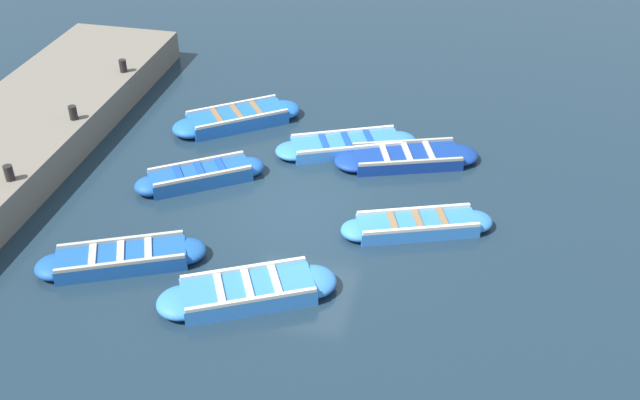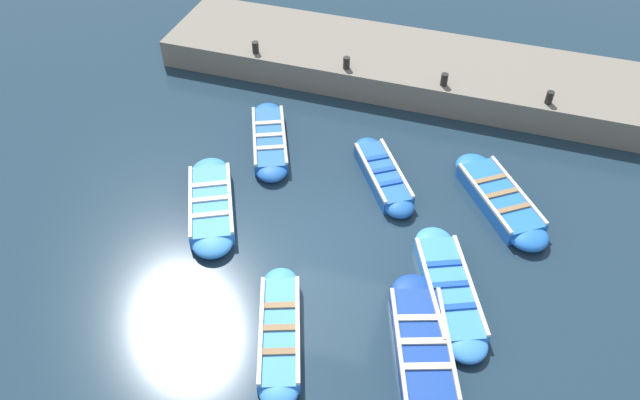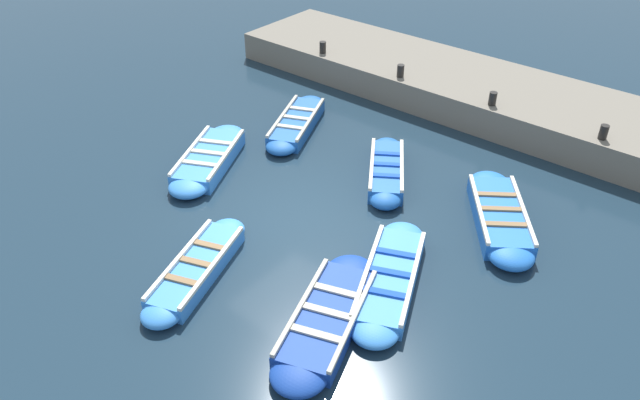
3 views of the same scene
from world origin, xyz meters
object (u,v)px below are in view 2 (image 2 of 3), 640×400
boat_far_corner (422,346)px  boat_drifting (383,175)px  bollard_mid_north (346,63)px  bollard_south (549,97)px  boat_tucked (499,199)px  boat_inner_gap (280,332)px  bollard_mid_south (444,79)px  boat_outer_left (449,289)px  boat_near_quay (269,140)px  bollard_north (255,47)px  boat_end_of_row (211,204)px

boat_far_corner → boat_drifting: size_ratio=1.24×
bollard_mid_north → bollard_south: (0.00, 5.67, 0.00)m
boat_tucked → boat_inner_gap: bearing=-35.4°
boat_drifting → bollard_mid_south: (-3.53, 0.83, 0.83)m
boat_outer_left → bollard_mid_south: bollard_mid_south is taller
boat_tucked → boat_drifting: boat_tucked is taller
boat_near_quay → bollard_north: (-3.05, -1.60, 0.85)m
boat_near_quay → bollard_south: size_ratio=9.74×
boat_tucked → bollard_mid_south: (-3.50, -2.06, 0.83)m
boat_drifting → boat_inner_gap: (5.18, -0.81, -0.03)m
boat_inner_gap → bollard_mid_south: (-8.71, 1.64, 0.86)m
boat_end_of_row → bollard_mid_south: bearing=142.4°
boat_far_corner → bollard_mid_north: size_ratio=10.51×
boat_outer_left → bollard_mid_north: bearing=-147.5°
boat_drifting → boat_far_corner: bearing=22.7°
boat_far_corner → boat_outer_left: (-1.54, 0.26, -0.00)m
boat_end_of_row → bollard_mid_north: 6.11m
boat_tucked → boat_outer_left: boat_tucked is taller
bollard_south → boat_far_corner: bearing=-12.1°
boat_outer_left → bollard_south: bearing=167.4°
boat_end_of_row → boat_far_corner: (2.31, 5.59, -0.03)m
bollard_mid_north → bollard_north: bearing=-90.0°
boat_drifting → bollard_north: size_ratio=8.47×
boat_drifting → boat_outer_left: 3.76m
boat_end_of_row → bollard_mid_south: (-5.83, 4.49, 0.84)m
boat_drifting → bollard_mid_north: 4.15m
boat_inner_gap → bollard_north: bollard_north is taller
boat_inner_gap → boat_near_quay: bearing=-156.7°
boat_tucked → boat_outer_left: bearing=-12.8°
bollard_north → boat_outer_left: bearing=46.9°
bollard_north → boat_tucked: bearing=65.6°
bollard_north → bollard_mid_south: (0.00, 5.67, 0.00)m
bollard_mid_south → boat_outer_left: bearing=11.6°
boat_far_corner → bollard_mid_south: bollard_mid_south is taller
boat_inner_gap → boat_outer_left: bearing=125.2°
boat_end_of_row → bollard_north: size_ratio=9.99×
bollard_north → bollard_mid_south: bearing=90.0°
bollard_south → boat_end_of_row: bearing=-51.5°
boat_outer_left → bollard_north: size_ratio=10.41×
boat_far_corner → bollard_mid_south: bearing=-172.3°
boat_inner_gap → boat_far_corner: bearing=101.8°
boat_drifting → boat_inner_gap: boat_drifting is taller
boat_tucked → boat_outer_left: 3.16m
boat_inner_gap → boat_drifting: bearing=171.1°
boat_end_of_row → bollard_south: bollard_south is taller
boat_tucked → boat_inner_gap: (5.20, -3.70, -0.03)m
boat_tucked → boat_drifting: size_ratio=1.14×
boat_near_quay → bollard_north: bearing=-152.4°
boat_far_corner → bollard_north: size_ratio=10.51×
boat_outer_left → boat_inner_gap: bearing=-54.8°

